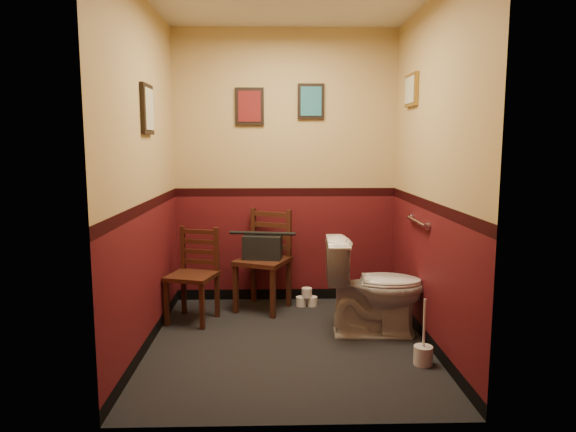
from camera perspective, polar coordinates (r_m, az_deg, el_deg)
name	(u,v)px	position (r m, az deg, el deg)	size (l,w,h in m)	color
floor	(289,344)	(4.23, 0.10, -14.02)	(2.20, 2.40, 0.00)	black
wall_back	(285,168)	(5.13, -0.30, 5.36)	(2.20, 2.70, 0.00)	#511116
wall_front	(296,189)	(2.73, 0.85, 3.04)	(2.20, 2.70, 0.00)	#511116
wall_left	(144,175)	(4.05, -15.70, 4.36)	(2.40, 2.70, 0.00)	#511116
wall_right	(432,175)	(4.11, 15.66, 4.41)	(2.40, 2.70, 0.00)	#511116
grab_bar	(417,221)	(4.38, 14.12, -0.59)	(0.05, 0.56, 0.06)	silver
framed_print_back_a	(249,106)	(5.12, -4.30, 12.05)	(0.28, 0.04, 0.36)	black
framed_print_back_b	(311,101)	(5.13, 2.56, 12.61)	(0.26, 0.04, 0.34)	black
framed_print_left	(148,109)	(4.14, -15.34, 11.37)	(0.04, 0.30, 0.38)	black
framed_print_right	(411,90)	(4.70, 13.53, 13.44)	(0.04, 0.34, 0.28)	olive
toilet	(374,287)	(4.38, 9.57, -7.82)	(0.46, 0.82, 0.80)	white
toilet_brush	(423,354)	(3.97, 14.78, -14.60)	(0.14, 0.14, 0.49)	silver
chair_left	(194,275)	(4.72, -10.43, -6.45)	(0.49, 0.49, 0.84)	#522718
chair_right	(265,260)	(4.96, -2.62, -4.90)	(0.59, 0.59, 0.96)	#522718
handbag	(263,247)	(4.89, -2.85, -3.45)	(0.39, 0.24, 0.26)	black
tp_stack	(307,298)	(5.13, 2.09, -9.14)	(0.21, 0.11, 0.18)	silver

